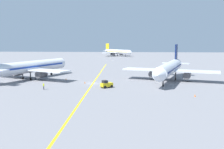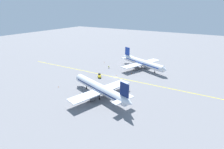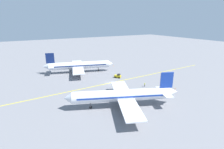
{
  "view_description": "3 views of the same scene",
  "coord_description": "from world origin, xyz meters",
  "px_view_note": "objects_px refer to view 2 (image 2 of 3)",
  "views": [
    {
      "loc": [
        10.82,
        -71.63,
        11.88
      ],
      "look_at": [
        5.67,
        -4.42,
        3.11
      ],
      "focal_mm": 42.0,
      "sensor_mm": 36.0,
      "label": 1
    },
    {
      "loc": [
        73.79,
        43.43,
        34.14
      ],
      "look_at": [
        4.18,
        0.97,
        3.05
      ],
      "focal_mm": 28.0,
      "sensor_mm": 36.0,
      "label": 2
    },
    {
      "loc": [
        -61.71,
        34.07,
        25.71
      ],
      "look_at": [
        2.74,
        -2.57,
        2.69
      ],
      "focal_mm": 28.0,
      "sensor_mm": 36.0,
      "label": 3
    }
  ],
  "objects_px": {
    "ground_crew_worker": "(109,67)",
    "traffic_cone_mid_apron": "(131,73)",
    "traffic_cone_by_wingtip": "(104,62)",
    "airplane_at_gate": "(142,63)",
    "baggage_tug_white": "(99,76)",
    "traffic_cone_near_nose": "(58,87)",
    "traffic_cone_far_edge": "(116,75)",
    "airplane_adjacent_stand": "(100,89)"
  },
  "relations": [
    {
      "from": "ground_crew_worker",
      "to": "traffic_cone_mid_apron",
      "type": "relative_size",
      "value": 3.05
    },
    {
      "from": "traffic_cone_by_wingtip",
      "to": "airplane_at_gate",
      "type": "bearing_deg",
      "value": 94.7
    },
    {
      "from": "baggage_tug_white",
      "to": "traffic_cone_mid_apron",
      "type": "xyz_separation_m",
      "value": [
        -13.49,
        12.15,
        -0.63
      ]
    },
    {
      "from": "airplane_at_gate",
      "to": "ground_crew_worker",
      "type": "height_order",
      "value": "airplane_at_gate"
    },
    {
      "from": "airplane_at_gate",
      "to": "baggage_tug_white",
      "type": "distance_m",
      "value": 28.62
    },
    {
      "from": "traffic_cone_near_nose",
      "to": "traffic_cone_by_wingtip",
      "type": "xyz_separation_m",
      "value": [
        -42.88,
        -3.23,
        0.0
      ]
    },
    {
      "from": "traffic_cone_near_nose",
      "to": "airplane_at_gate",
      "type": "bearing_deg",
      "value": 153.4
    },
    {
      "from": "baggage_tug_white",
      "to": "traffic_cone_far_edge",
      "type": "bearing_deg",
      "value": 136.21
    },
    {
      "from": "airplane_adjacent_stand",
      "to": "baggage_tug_white",
      "type": "height_order",
      "value": "airplane_adjacent_stand"
    },
    {
      "from": "traffic_cone_far_edge",
      "to": "traffic_cone_by_wingtip",
      "type": "bearing_deg",
      "value": -131.18
    },
    {
      "from": "ground_crew_worker",
      "to": "traffic_cone_by_wingtip",
      "type": "bearing_deg",
      "value": -132.64
    },
    {
      "from": "traffic_cone_far_edge",
      "to": "airplane_adjacent_stand",
      "type": "bearing_deg",
      "value": 14.89
    },
    {
      "from": "traffic_cone_far_edge",
      "to": "baggage_tug_white",
      "type": "bearing_deg",
      "value": -43.79
    },
    {
      "from": "airplane_adjacent_stand",
      "to": "traffic_cone_near_nose",
      "type": "relative_size",
      "value": 63.3
    },
    {
      "from": "airplane_adjacent_stand",
      "to": "baggage_tug_white",
      "type": "bearing_deg",
      "value": -143.81
    },
    {
      "from": "traffic_cone_mid_apron",
      "to": "airplane_adjacent_stand",
      "type": "bearing_deg",
      "value": 1.19
    },
    {
      "from": "airplane_adjacent_stand",
      "to": "traffic_cone_near_nose",
      "type": "height_order",
      "value": "airplane_adjacent_stand"
    },
    {
      "from": "traffic_cone_mid_apron",
      "to": "traffic_cone_far_edge",
      "type": "distance_m",
      "value": 8.95
    },
    {
      "from": "airplane_adjacent_stand",
      "to": "traffic_cone_by_wingtip",
      "type": "bearing_deg",
      "value": -148.2
    },
    {
      "from": "airplane_adjacent_stand",
      "to": "ground_crew_worker",
      "type": "bearing_deg",
      "value": -153.19
    },
    {
      "from": "baggage_tug_white",
      "to": "traffic_cone_near_nose",
      "type": "height_order",
      "value": "baggage_tug_white"
    },
    {
      "from": "airplane_at_gate",
      "to": "airplane_adjacent_stand",
      "type": "bearing_deg",
      "value": -0.91
    },
    {
      "from": "airplane_at_gate",
      "to": "traffic_cone_near_nose",
      "type": "bearing_deg",
      "value": -26.6
    },
    {
      "from": "baggage_tug_white",
      "to": "airplane_adjacent_stand",
      "type": "bearing_deg",
      "value": 36.19
    },
    {
      "from": "airplane_adjacent_stand",
      "to": "traffic_cone_by_wingtip",
      "type": "height_order",
      "value": "airplane_adjacent_stand"
    },
    {
      "from": "ground_crew_worker",
      "to": "traffic_cone_mid_apron",
      "type": "bearing_deg",
      "value": 84.59
    },
    {
      "from": "baggage_tug_white",
      "to": "ground_crew_worker",
      "type": "bearing_deg",
      "value": -166.44
    },
    {
      "from": "airplane_at_gate",
      "to": "ground_crew_worker",
      "type": "bearing_deg",
      "value": -59.37
    },
    {
      "from": "airplane_adjacent_stand",
      "to": "traffic_cone_mid_apron",
      "type": "bearing_deg",
      "value": -178.81
    },
    {
      "from": "airplane_at_gate",
      "to": "traffic_cone_far_edge",
      "type": "distance_m",
      "value": 20.06
    },
    {
      "from": "airplane_at_gate",
      "to": "baggage_tug_white",
      "type": "xyz_separation_m",
      "value": [
        25.1,
        -13.47,
        -2.81
      ]
    },
    {
      "from": "airplane_adjacent_stand",
      "to": "traffic_cone_far_edge",
      "type": "bearing_deg",
      "value": -165.11
    },
    {
      "from": "traffic_cone_by_wingtip",
      "to": "baggage_tug_white",
      "type": "bearing_deg",
      "value": 28.15
    },
    {
      "from": "traffic_cone_mid_apron",
      "to": "baggage_tug_white",
      "type": "bearing_deg",
      "value": -42.0
    },
    {
      "from": "baggage_tug_white",
      "to": "traffic_cone_far_edge",
      "type": "relative_size",
      "value": 5.98
    },
    {
      "from": "ground_crew_worker",
      "to": "traffic_cone_far_edge",
      "type": "bearing_deg",
      "value": 50.15
    },
    {
      "from": "airplane_at_gate",
      "to": "traffic_cone_mid_apron",
      "type": "relative_size",
      "value": 61.78
    },
    {
      "from": "ground_crew_worker",
      "to": "traffic_cone_by_wingtip",
      "type": "relative_size",
      "value": 3.05
    },
    {
      "from": "traffic_cone_near_nose",
      "to": "traffic_cone_mid_apron",
      "type": "bearing_deg",
      "value": 147.56
    },
    {
      "from": "airplane_adjacent_stand",
      "to": "traffic_cone_near_nose",
      "type": "distance_m",
      "value": 22.26
    },
    {
      "from": "traffic_cone_mid_apron",
      "to": "traffic_cone_by_wingtip",
      "type": "height_order",
      "value": "same"
    },
    {
      "from": "ground_crew_worker",
      "to": "traffic_cone_near_nose",
      "type": "height_order",
      "value": "ground_crew_worker"
    }
  ]
}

